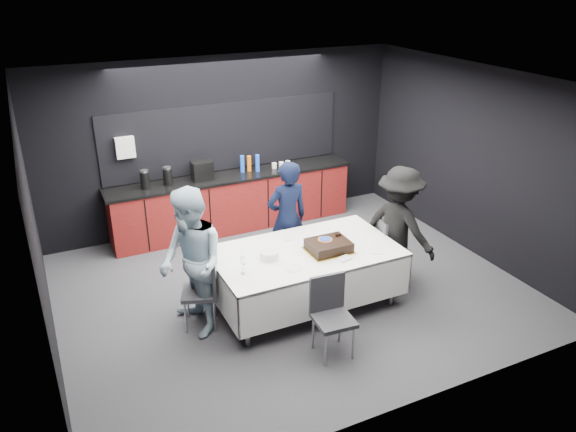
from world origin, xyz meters
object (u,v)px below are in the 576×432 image
(plate_stack, at_px, (269,255))
(chair_right, at_px, (387,244))
(chair_left, at_px, (206,286))
(person_left, at_px, (192,263))
(champagne_flute, at_px, (243,262))
(cake_assembly, at_px, (329,246))
(chair_near, at_px, (331,310))
(party_table, at_px, (305,260))
(person_right, at_px, (399,227))
(person_center, at_px, (287,219))

(plate_stack, bearing_deg, chair_right, 3.19)
(chair_left, distance_m, chair_right, 2.60)
(chair_left, bearing_deg, person_left, -165.56)
(plate_stack, distance_m, champagne_flute, 0.48)
(champagne_flute, bearing_deg, cake_assembly, 3.55)
(chair_near, bearing_deg, chair_right, 35.70)
(party_table, bearing_deg, plate_stack, -179.57)
(chair_left, distance_m, person_left, 0.41)
(person_right, bearing_deg, person_left, 68.18)
(champagne_flute, height_order, chair_near, champagne_flute)
(champagne_flute, relative_size, person_right, 0.13)
(party_table, distance_m, person_center, 0.89)
(chair_right, bearing_deg, champagne_flute, -172.24)
(chair_left, relative_size, chair_right, 1.00)
(plate_stack, bearing_deg, person_left, 175.83)
(champagne_flute, height_order, person_center, person_center)
(champagne_flute, height_order, person_left, person_left)
(chair_right, bearing_deg, person_center, 146.91)
(cake_assembly, bearing_deg, party_table, 152.55)
(chair_left, bearing_deg, chair_right, -0.22)
(cake_assembly, xyz_separation_m, plate_stack, (-0.75, 0.13, -0.02))
(champagne_flute, bearing_deg, chair_right, 7.76)
(party_table, distance_m, chair_left, 1.29)
(champagne_flute, relative_size, chair_left, 0.24)
(chair_near, bearing_deg, party_table, 79.57)
(plate_stack, bearing_deg, person_center, 52.91)
(party_table, xyz_separation_m, chair_right, (1.32, 0.10, -0.11))
(party_table, bearing_deg, person_left, 177.39)
(person_left, bearing_deg, champagne_flute, 56.50)
(chair_left, xyz_separation_m, chair_right, (2.60, -0.01, 0.00))
(cake_assembly, height_order, champagne_flute, champagne_flute)
(cake_assembly, distance_m, person_center, 1.00)
(party_table, height_order, cake_assembly, cake_assembly)
(party_table, relative_size, plate_stack, 10.18)
(person_center, bearing_deg, plate_stack, 51.56)
(chair_right, relative_size, person_center, 0.55)
(person_center, distance_m, person_left, 1.78)
(person_left, bearing_deg, cake_assembly, 77.25)
(champagne_flute, distance_m, person_center, 1.51)
(party_table, bearing_deg, cake_assembly, -27.45)
(chair_left, relative_size, person_center, 0.55)
(person_right, bearing_deg, champagne_flute, 74.44)
(party_table, bearing_deg, person_center, 79.54)
(champagne_flute, height_order, person_right, person_right)
(party_table, distance_m, cake_assembly, 0.36)
(chair_left, relative_size, chair_near, 1.00)
(chair_left, xyz_separation_m, person_center, (1.44, 0.75, 0.30))
(person_left, bearing_deg, person_right, 81.57)
(person_center, xyz_separation_m, person_left, (-1.60, -0.79, 0.07))
(plate_stack, distance_m, chair_left, 0.85)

